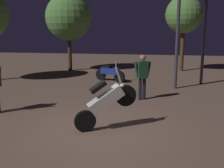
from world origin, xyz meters
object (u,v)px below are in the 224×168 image
motorcycle_blue_parked_left (110,73)px  person_bystander_far (142,73)px  streetlamp_near (179,6)px  streetlamp_far (206,12)px  motorcycle_white_foreground (106,102)px

motorcycle_blue_parked_left → person_bystander_far: person_bystander_far is taller
person_bystander_far → streetlamp_near: 3.51m
person_bystander_far → streetlamp_near: streetlamp_near is taller
motorcycle_blue_parked_left → streetlamp_far: size_ratio=0.30×
motorcycle_white_foreground → streetlamp_near: size_ratio=0.30×
streetlamp_near → streetlamp_far: (1.27, 1.14, -0.18)m
motorcycle_blue_parked_left → streetlamp_far: (4.34, 0.04, 2.85)m
streetlamp_far → person_bystander_far: bearing=-128.7°
person_bystander_far → motorcycle_white_foreground: bearing=141.6°
person_bystander_far → streetlamp_near: bearing=-56.7°
streetlamp_far → motorcycle_blue_parked_left: bearing=-179.5°
motorcycle_blue_parked_left → streetlamp_near: streetlamp_near is taller
motorcycle_white_foreground → person_bystander_far: person_bystander_far is taller
motorcycle_white_foreground → streetlamp_far: bearing=34.6°
motorcycle_blue_parked_left → streetlamp_near: (3.08, -1.10, 3.03)m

